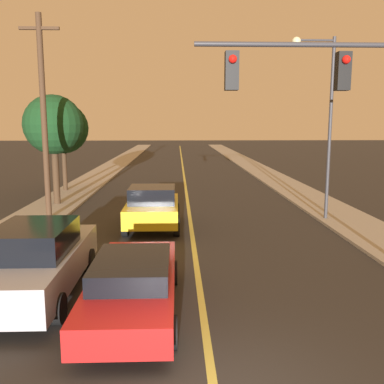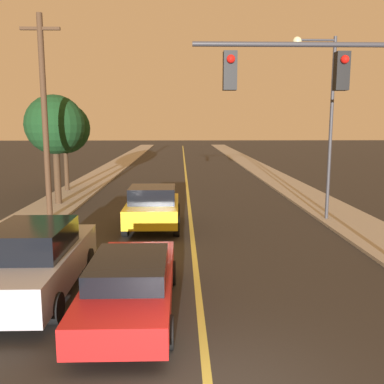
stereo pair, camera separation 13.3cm
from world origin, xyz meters
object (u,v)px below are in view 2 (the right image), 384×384
Objects in this scene: utility_pole_left at (45,115)px; tree_left_far at (64,128)px; car_outer_lane_front at (35,260)px; car_near_lane_front at (130,283)px; tree_left_near at (55,125)px; traffic_signal_mast at (356,106)px; car_near_lane_second at (153,207)px; streetlamp_right at (322,105)px.

utility_pole_left is 1.60× the size of tree_left_far.
car_outer_lane_front is 16.52m from tree_left_far.
tree_left_near is (-5.07, 12.49, 3.34)m from car_near_lane_front.
car_near_lane_front is 2.61m from car_outer_lane_front.
traffic_signal_mast is 15.12m from tree_left_near.
car_near_lane_second is 0.76× the size of tree_left_far.
tree_left_near is at bearing 103.19° from car_outer_lane_front.
car_near_lane_second is at bearing -58.19° from tree_left_far.
car_near_lane_front is 6.77m from traffic_signal_mast.
utility_pole_left reaches higher than car_near_lane_front.
utility_pole_left is (-9.85, 7.62, -0.07)m from traffic_signal_mast.
car_outer_lane_front is at bearing -176.26° from traffic_signal_mast.
traffic_signal_mast is at bearing -48.55° from car_near_lane_second.
streetlamp_right is at bearing 9.15° from car_near_lane_second.
utility_pole_left reaches higher than traffic_signal_mast.
utility_pole_left is at bearing 142.28° from traffic_signal_mast.
car_near_lane_front is 7.61m from car_near_lane_second.
tree_left_near is 4.51m from tree_left_far.
utility_pole_left reaches higher than tree_left_far.
car_outer_lane_front is at bearing -75.39° from utility_pole_left.
tree_left_near is at bearing 162.49° from streetlamp_right.
tree_left_near is (-10.42, 10.94, -0.51)m from traffic_signal_mast.
tree_left_far is (-5.79, 16.94, 3.13)m from car_near_lane_front.
car_outer_lane_front is at bearing 156.43° from car_near_lane_front.
car_near_lane_second is 5.97m from utility_pole_left.
tree_left_far is (-3.40, 15.90, 2.93)m from car_outer_lane_front.
streetlamp_right is 1.38× the size of tree_left_near.
streetlamp_right reaches higher than car_near_lane_second.
car_near_lane_second is 8.88m from traffic_signal_mast.
traffic_signal_mast is (7.74, 0.51, 3.65)m from car_outer_lane_front.
tree_left_near is at bearing 99.66° from utility_pole_left.
car_near_lane_front is at bearing -163.88° from traffic_signal_mast.
streetlamp_right is at bearing 51.66° from car_near_lane_front.
utility_pole_left is 1.55× the size of tree_left_near.
car_near_lane_front is at bearing -67.91° from tree_left_near.
car_near_lane_front is 10.89m from utility_pole_left.
traffic_signal_mast is at bearing -102.14° from streetlamp_right.
car_outer_lane_front is at bearing -109.97° from car_near_lane_second.
car_near_lane_second is 6.99m from car_outer_lane_front.
streetlamp_right is 12.57m from tree_left_near.
traffic_signal_mast is 7.34m from streetlamp_right.
car_near_lane_second is 0.54× the size of streetlamp_right.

